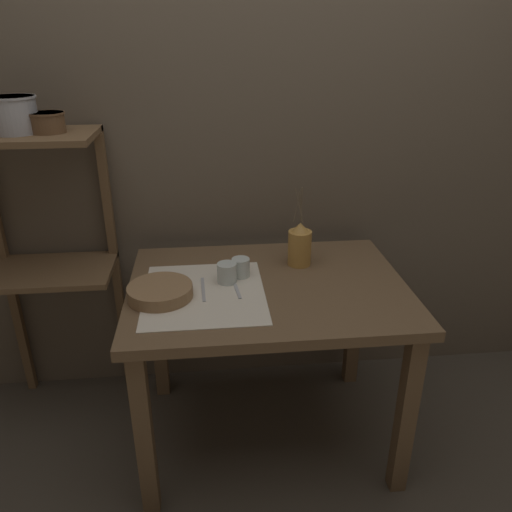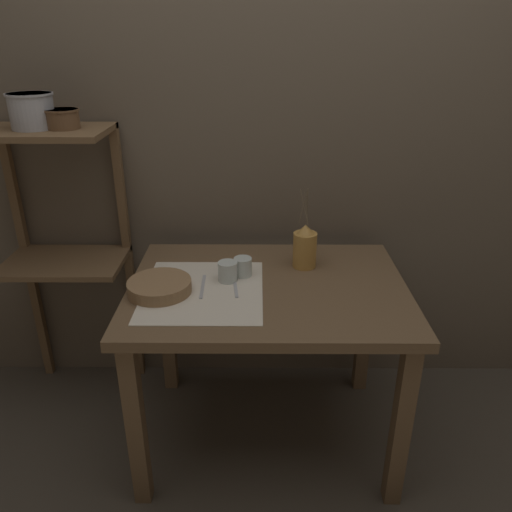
# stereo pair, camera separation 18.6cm
# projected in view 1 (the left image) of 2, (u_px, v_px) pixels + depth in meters

# --- Properties ---
(ground_plane) EXTENTS (12.00, 12.00, 0.00)m
(ground_plane) POSITION_uv_depth(u_px,v_px,m) (266.00, 432.00, 2.22)
(ground_plane) COLOR #473F35
(stone_wall_back) EXTENTS (7.00, 0.06, 2.40)m
(stone_wall_back) POSITION_uv_depth(u_px,v_px,m) (254.00, 139.00, 2.18)
(stone_wall_back) COLOR brown
(stone_wall_back) RESTS_ON ground_plane
(wooden_table) EXTENTS (1.06, 0.79, 0.74)m
(wooden_table) POSITION_uv_depth(u_px,v_px,m) (267.00, 308.00, 1.96)
(wooden_table) COLOR brown
(wooden_table) RESTS_ON ground_plane
(wooden_shelf_unit) EXTENTS (0.51, 0.34, 1.28)m
(wooden_shelf_unit) POSITION_uv_depth(u_px,v_px,m) (46.00, 227.00, 2.07)
(wooden_shelf_unit) COLOR brown
(wooden_shelf_unit) RESTS_ON ground_plane
(linen_cloth) EXTENTS (0.44, 0.49, 0.00)m
(linen_cloth) POSITION_uv_depth(u_px,v_px,m) (204.00, 293.00, 1.84)
(linen_cloth) COLOR beige
(linen_cloth) RESTS_ON wooden_table
(pitcher_with_flowers) EXTENTS (0.10, 0.10, 0.33)m
(pitcher_with_flowers) POSITION_uv_depth(u_px,v_px,m) (300.00, 245.00, 2.04)
(pitcher_with_flowers) COLOR #B7843D
(pitcher_with_flowers) RESTS_ON wooden_table
(wooden_bowl) EXTENTS (0.24, 0.24, 0.05)m
(wooden_bowl) POSITION_uv_depth(u_px,v_px,m) (160.00, 292.00, 1.80)
(wooden_bowl) COLOR #8E6B47
(wooden_bowl) RESTS_ON wooden_table
(glass_tumbler_near) EXTENTS (0.07, 0.07, 0.08)m
(glass_tumbler_near) POSITION_uv_depth(u_px,v_px,m) (227.00, 273.00, 1.91)
(glass_tumbler_near) COLOR silver
(glass_tumbler_near) RESTS_ON wooden_table
(glass_tumbler_far) EXTENTS (0.07, 0.07, 0.07)m
(glass_tumbler_far) POSITION_uv_depth(u_px,v_px,m) (241.00, 267.00, 1.96)
(glass_tumbler_far) COLOR silver
(glass_tumbler_far) RESTS_ON wooden_table
(fork_inner) EXTENTS (0.01, 0.19, 0.00)m
(fork_inner) POSITION_uv_depth(u_px,v_px,m) (170.00, 290.00, 1.86)
(fork_inner) COLOR #A8A8AD
(fork_inner) RESTS_ON wooden_table
(fork_outer) EXTENTS (0.02, 0.19, 0.00)m
(fork_outer) POSITION_uv_depth(u_px,v_px,m) (203.00, 289.00, 1.86)
(fork_outer) COLOR #A8A8AD
(fork_outer) RESTS_ON wooden_table
(spoon_outer) EXTENTS (0.04, 0.20, 0.02)m
(spoon_outer) POSITION_uv_depth(u_px,v_px,m) (233.00, 280.00, 1.93)
(spoon_outer) COLOR #A8A8AD
(spoon_outer) RESTS_ON wooden_table
(metal_pot_large) EXTENTS (0.18, 0.18, 0.13)m
(metal_pot_large) POSITION_uv_depth(u_px,v_px,m) (14.00, 114.00, 1.83)
(metal_pot_large) COLOR #A8A8AD
(metal_pot_large) RESTS_ON wooden_shelf_unit
(metal_pot_small) EXTENTS (0.13, 0.13, 0.07)m
(metal_pot_small) POSITION_uv_depth(u_px,v_px,m) (47.00, 122.00, 1.86)
(metal_pot_small) COLOR brown
(metal_pot_small) RESTS_ON wooden_shelf_unit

